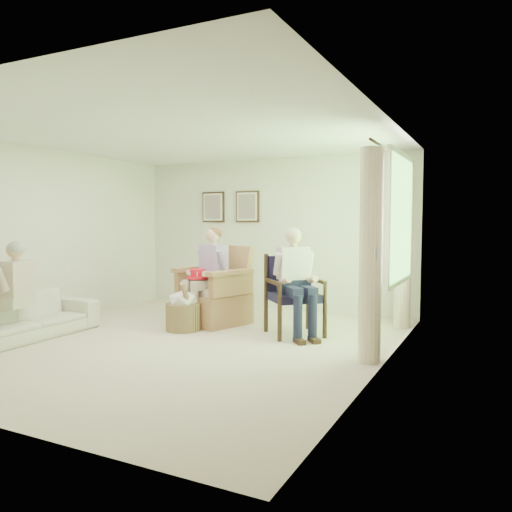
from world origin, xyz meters
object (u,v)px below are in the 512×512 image
Objects in this scene: red_hat at (198,275)px; person_wicker at (209,268)px; wicker_armchair at (215,299)px; wood_armchair at (297,291)px; person_sofa at (11,286)px; hatbox at (183,310)px; person_dark at (293,273)px; sofa at (21,317)px.

person_wicker is at bearing 66.60° from red_hat.
person_wicker reaches higher than wicker_armchair.
wood_armchair is at bearing 20.26° from person_wicker.
wicker_armchair is 0.92× the size of person_sofa.
person_sofa is (-1.72, -2.11, 0.34)m from wicker_armchair.
wood_armchair is 1.61m from hatbox.
hatbox is at bearing 150.66° from person_dark.
wicker_armchair is at bearing 76.52° from red_hat.
sofa is 1.59× the size of person_sofa.
person_dark is 4.61× the size of red_hat.
red_hat is (1.64, 1.77, 0.05)m from person_sofa.
wood_armchair is at bearing 110.74° from person_sofa.
person_sofa is 2.21m from hatbox.
person_dark is 1.64m from hatbox.
red_hat is at bearing -85.25° from wicker_armchair.
person_wicker reaches higher than wood_armchair.
person_dark is 1.44m from red_hat.
wicker_armchair is 0.82× the size of person_wicker.
wicker_armchair is 3.77× the size of red_hat.
hatbox is at bearing 120.82° from person_sofa.
wicker_armchair is 0.52m from red_hat.
sofa is 2.08m from hatbox.
person_sofa reaches higher than hatbox.
hatbox is (-0.06, -0.29, -0.48)m from red_hat.
wicker_armchair reaches higher than hatbox.
sofa is 0.44m from person_sofa.
person_dark reaches higher than person_sofa.
person_wicker is 0.22m from red_hat.
wood_armchair is 0.75× the size of person_wicker.
person_sofa is at bearing 168.30° from person_dark.
person_wicker reaches higher than red_hat.
person_wicker is 1.96× the size of hatbox.
sofa is 1.42× the size of person_wicker.
person_wicker is 4.60× the size of red_hat.
wood_armchair is 0.84× the size of person_sofa.
wicker_armchair is at bearing 77.47° from hatbox.
wicker_armchair is 0.82× the size of person_dark.
wicker_armchair is 2.75m from person_sofa.
hatbox is (-1.50, -0.52, -0.29)m from wood_armchair.
wood_armchair is 3.43× the size of red_hat.
person_wicker is at bearing -71.77° from wicker_armchair.
sofa is at bearing -112.79° from wicker_armchair.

